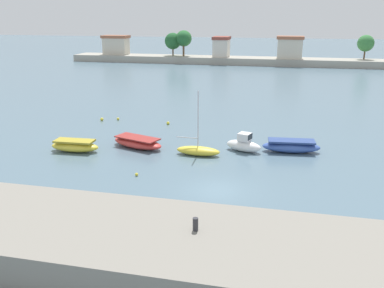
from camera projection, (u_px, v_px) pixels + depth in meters
ground_plane at (217, 190)px, 29.68m from camera, size 400.00×400.00×0.00m
seawall_embankment at (183, 250)px, 20.41m from camera, size 86.55×7.31×1.83m
mooring_bollard at (195, 224)px, 20.34m from camera, size 0.27×0.27×0.66m
moored_boat_0 at (75, 146)px, 37.92m from camera, size 4.49×1.88×1.06m
moored_boat_1 at (138, 143)px, 39.06m from camera, size 5.63×3.62×0.98m
moored_boat_2 at (198, 150)px, 36.92m from camera, size 3.94×1.48×5.69m
moored_boat_3 at (244, 145)px, 37.92m from camera, size 3.57×2.29×1.70m
moored_boat_4 at (291, 146)px, 37.74m from camera, size 5.26×2.28×1.11m
mooring_buoy_0 at (168, 123)px, 47.24m from camera, size 0.35×0.35×0.35m
mooring_buoy_1 at (118, 119)px, 49.22m from camera, size 0.30×0.30×0.30m
mooring_buoy_2 at (102, 119)px, 48.89m from camera, size 0.37×0.37×0.37m
mooring_buoy_3 at (124, 138)px, 41.75m from camera, size 0.29×0.29×0.29m
mooring_buoy_4 at (137, 174)px, 32.26m from camera, size 0.25×0.25×0.25m
distant_shoreline at (268, 55)px, 102.33m from camera, size 101.95×7.23×7.98m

